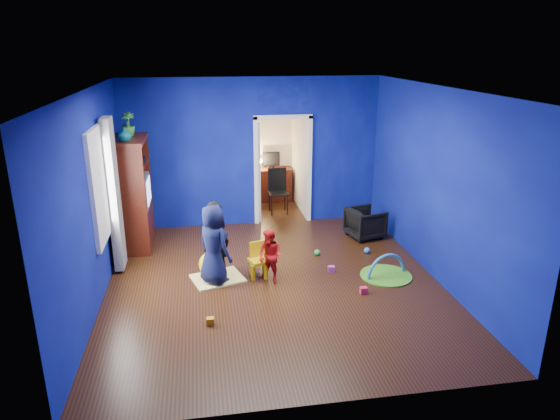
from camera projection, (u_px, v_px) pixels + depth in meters
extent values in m
cube|color=black|center=(274.00, 283.00, 7.63)|extent=(5.00, 5.50, 0.01)
cube|color=white|center=(273.00, 89.00, 6.71)|extent=(5.00, 5.50, 0.01)
cube|color=#090E69|center=(253.00, 153.00, 9.75)|extent=(5.00, 0.02, 2.90)
cube|color=#090E69|center=(318.00, 275.00, 4.60)|extent=(5.00, 0.02, 2.90)
cube|color=#090E69|center=(92.00, 201.00, 6.79)|extent=(0.02, 5.50, 2.90)
cube|color=#090E69|center=(436.00, 185.00, 7.55)|extent=(0.02, 5.50, 2.90)
imported|color=black|center=(365.00, 223.00, 9.36)|extent=(0.75, 0.74, 0.56)
imported|color=black|center=(216.00, 240.00, 7.65)|extent=(0.54, 0.52, 1.25)
imported|color=#0E1534|center=(214.00, 245.00, 7.46)|extent=(0.69, 0.72, 1.24)
imported|color=red|center=(270.00, 256.00, 7.54)|extent=(0.52, 0.52, 0.84)
imported|color=#0D566A|center=(125.00, 134.00, 8.12)|extent=(0.30, 0.30, 0.24)
imported|color=#358A32|center=(128.00, 124.00, 8.58)|extent=(0.25, 0.25, 0.41)
cube|color=#3A1209|center=(133.00, 194.00, 8.75)|extent=(0.58, 1.14, 1.96)
cube|color=silver|center=(135.00, 191.00, 8.75)|extent=(0.46, 0.70, 0.54)
cube|color=#F2E07A|center=(218.00, 278.00, 7.75)|extent=(0.89, 0.79, 0.03)
sphere|color=yellow|center=(211.00, 264.00, 7.82)|extent=(0.39, 0.39, 0.39)
cube|color=yellow|center=(259.00, 262.00, 7.76)|extent=(0.35, 0.35, 0.50)
cylinder|color=green|center=(386.00, 276.00, 7.85)|extent=(0.81, 0.81, 0.02)
torus|color=#3F8CD8|center=(386.00, 275.00, 7.85)|extent=(0.71, 0.26, 0.73)
cube|color=white|center=(97.00, 187.00, 7.09)|extent=(0.03, 0.95, 1.55)
cube|color=slate|center=(114.00, 195.00, 7.72)|extent=(0.14, 0.42, 2.40)
cube|color=white|center=(283.00, 172.00, 9.96)|extent=(1.16, 0.10, 2.10)
cube|color=#3D140A|center=(272.00, 184.00, 11.59)|extent=(0.88, 0.44, 0.75)
cube|color=black|center=(271.00, 159.00, 11.52)|extent=(0.40, 0.05, 0.32)
sphere|color=#FFD88C|center=(259.00, 161.00, 11.43)|extent=(0.14, 0.14, 0.14)
cube|color=black|center=(278.00, 192.00, 10.67)|extent=(0.40, 0.40, 0.92)
cube|color=white|center=(271.00, 112.00, 11.17)|extent=(0.88, 0.24, 0.04)
cube|color=#E42645|center=(364.00, 290.00, 7.29)|extent=(0.10, 0.08, 0.10)
sphere|color=blue|center=(367.00, 250.00, 8.70)|extent=(0.11, 0.11, 0.11)
cube|color=orange|center=(210.00, 321.00, 6.48)|extent=(0.10, 0.08, 0.10)
sphere|color=green|center=(317.00, 252.00, 8.62)|extent=(0.11, 0.11, 0.11)
cube|color=#BC469E|center=(331.00, 269.00, 7.99)|extent=(0.10, 0.08, 0.10)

